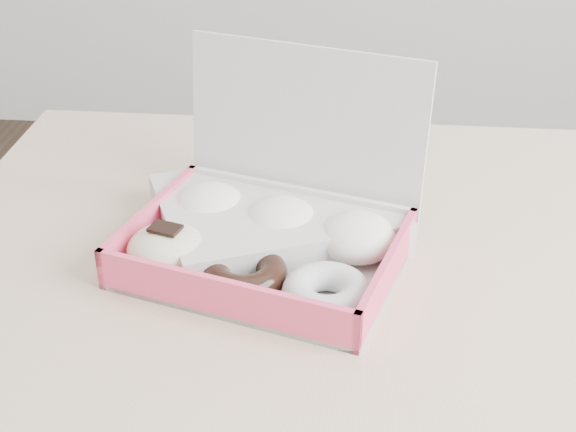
{
  "coord_description": "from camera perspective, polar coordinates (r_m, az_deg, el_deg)",
  "views": [
    {
      "loc": [
        -0.13,
        -0.69,
        1.23
      ],
      "look_at": [
        -0.19,
        0.02,
        0.81
      ],
      "focal_mm": 50.0,
      "sensor_mm": 36.0,
      "label": 1
    }
  ],
  "objects": [
    {
      "name": "donut_box",
      "position": [
        0.85,
        -1.5,
        -1.15
      ],
      "size": [
        0.33,
        0.3,
        0.2
      ],
      "rotation": [
        0.0,
        0.0,
        -0.29
      ],
      "color": "silver",
      "rests_on": "table"
    },
    {
      "name": "newspapers",
      "position": [
        0.91,
        -0.85,
        0.16
      ],
      "size": [
        0.31,
        0.29,
        0.04
      ],
      "primitive_type": "cube",
      "rotation": [
        0.0,
        0.0,
        0.41
      ],
      "color": "silver",
      "rests_on": "table"
    },
    {
      "name": "table",
      "position": [
        0.9,
        12.47,
        -8.8
      ],
      "size": [
        1.2,
        0.8,
        0.75
      ],
      "color": "tan",
      "rests_on": "ground"
    }
  ]
}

